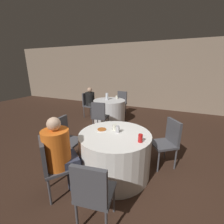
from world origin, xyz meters
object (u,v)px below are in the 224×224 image
Objects in this scene: pizza_plate_near at (102,130)px; chair_far_south at (100,115)px; chair_near_southwest at (51,162)px; bottle_far at (107,96)px; chair_far_west at (88,103)px; soda_can_silver at (118,129)px; table_near at (115,153)px; person_orange_shirt at (62,155)px; chair_near_west at (65,136)px; person_black_shirt at (92,103)px; chair_near_south at (93,191)px; chair_near_northeast at (168,139)px; chair_far_north at (121,101)px; soda_can_red at (140,138)px; table_far at (109,111)px.

chair_far_south is at bearing 119.94° from pizza_plate_near.
chair_near_southwest is 2.22m from chair_far_south.
bottle_far is (-0.64, 3.13, 0.32)m from chair_near_southwest.
chair_far_west is 3.21m from soda_can_silver.
person_orange_shirt is (-0.53, -0.68, 0.24)m from table_near.
chair_near_west is (-1.01, -0.05, 0.16)m from table_near.
chair_near_west is at bearing 29.64° from person_black_shirt.
chair_near_west is at bearing -176.96° from table_near.
chair_near_south is at bearing -71.18° from chair_far_south.
person_orange_shirt is at bearing 145.77° from chair_near_south.
chair_near_west and chair_near_northeast have the same top height.
person_orange_shirt is (0.56, -3.92, 0.07)m from chair_far_north.
chair_far_south is 7.34× the size of soda_can_red.
soda_can_silver is (0.29, 0.01, 0.05)m from pizza_plate_near.
chair_far_north is 3.96m from person_orange_shirt.
chair_far_south is (-1.85, 0.77, 0.00)m from chair_near_northeast.
chair_far_north is (-1.09, 3.24, 0.16)m from table_near.
chair_near_west is at bearing -83.95° from bottle_far.
chair_far_south is at bearing 53.73° from chair_far_west.
pizza_plate_near is at bearing -67.93° from chair_far_south.
pizza_plate_near is at bearing -178.16° from soda_can_silver.
bottle_far is at bearing 124.99° from soda_can_red.
chair_far_north is at bearing 134.54° from chair_near_southwest.
bottle_far is (-1.29, 2.28, 0.05)m from soda_can_silver.
chair_near_south is 1.00× the size of chair_far_west.
chair_far_south is at bearing 134.86° from soda_can_red.
person_orange_shirt is at bearing -127.98° from table_near.
chair_near_west is 1.00× the size of chair_near_northeast.
chair_far_west and chair_far_north have the same top height.
person_black_shirt is at bearing -162.98° from chair_near_west.
table_far is 3.56m from chair_near_south.
chair_near_south is at bearing -67.70° from pizza_plate_near.
chair_near_south is at bearing -66.86° from bottle_far.
chair_near_west is at bearing 165.74° from person_orange_shirt.
chair_near_south is 0.77m from person_orange_shirt.
chair_near_south is 1.00× the size of chair_far_south.
table_near is at bearing 113.19° from chair_far_north.
soda_can_silver is (-0.79, -0.55, 0.27)m from chair_near_northeast.
pizza_plate_near is at bearing -66.47° from bottle_far.
soda_can_red is (0.72, -0.16, 0.05)m from pizza_plate_near.
chair_near_southwest is 1.11m from soda_can_silver.
person_black_shirt reaches higher than chair_near_southwest.
chair_far_south is (-0.41, 2.18, 0.00)m from chair_near_southwest.
chair_far_west is at bearing 130.27° from table_near.
chair_near_west is at bearing 155.51° from chair_near_southwest.
chair_far_west is 0.81× the size of person_black_shirt.
chair_far_north is at bearing 137.47° from chair_far_west.
chair_near_south is (1.17, -0.95, 0.00)m from chair_near_west.
chair_near_southwest reaches higher than pizza_plate_near.
chair_near_south is (0.16, -1.00, 0.16)m from table_near.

